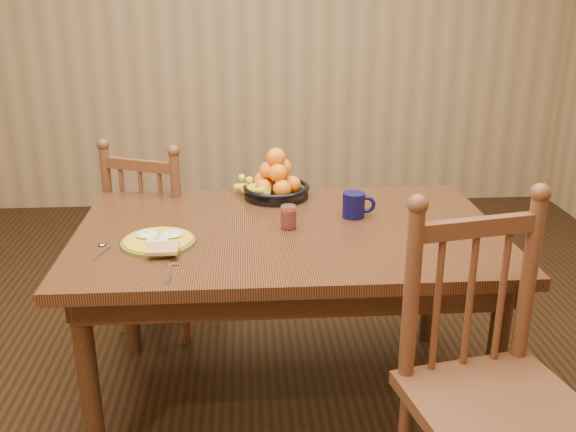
{
  "coord_description": "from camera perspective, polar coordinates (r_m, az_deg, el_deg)",
  "views": [
    {
      "loc": [
        -0.16,
        -2.27,
        1.63
      ],
      "look_at": [
        0.0,
        0.0,
        0.8
      ],
      "focal_mm": 40.0,
      "sensor_mm": 36.0,
      "label": 1
    }
  ],
  "objects": [
    {
      "name": "room",
      "position": [
        2.29,
        -0.0,
        13.01
      ],
      "size": [
        4.52,
        5.02,
        2.72
      ],
      "color": "black",
      "rests_on": "ground"
    },
    {
      "name": "dining_table",
      "position": [
        2.47,
        -0.0,
        -2.94
      ],
      "size": [
        1.6,
        1.0,
        0.75
      ],
      "color": "black",
      "rests_on": "ground"
    },
    {
      "name": "chair_far",
      "position": [
        3.15,
        -11.13,
        -2.09
      ],
      "size": [
        0.56,
        0.55,
        0.95
      ],
      "rotation": [
        0.0,
        0.0,
        2.74
      ],
      "color": "#442614",
      "rests_on": "ground"
    },
    {
      "name": "chair_near",
      "position": [
        2.02,
        17.62,
        -14.71
      ],
      "size": [
        0.56,
        0.54,
        1.05
      ],
      "rotation": [
        0.0,
        0.0,
        0.2
      ],
      "color": "#442614",
      "rests_on": "ground"
    },
    {
      "name": "breakfast_plate",
      "position": [
        2.34,
        -11.43,
        -2.19
      ],
      "size": [
        0.26,
        0.29,
        0.04
      ],
      "color": "#59601E",
      "rests_on": "dining_table"
    },
    {
      "name": "fork",
      "position": [
        2.13,
        -10.36,
        -4.68
      ],
      "size": [
        0.03,
        0.18,
        0.0
      ],
      "rotation": [
        0.0,
        0.0,
        0.04
      ],
      "color": "silver",
      "rests_on": "dining_table"
    },
    {
      "name": "spoon",
      "position": [
        2.36,
        -16.22,
        -2.59
      ],
      "size": [
        0.05,
        0.16,
        0.01
      ],
      "rotation": [
        0.0,
        0.0,
        -0.29
      ],
      "color": "silver",
      "rests_on": "dining_table"
    },
    {
      "name": "coffee_mug",
      "position": [
        2.56,
        5.96,
        1.01
      ],
      "size": [
        0.13,
        0.09,
        0.1
      ],
      "color": "black",
      "rests_on": "dining_table"
    },
    {
      "name": "juice_glass",
      "position": [
        2.43,
        0.05,
        -0.16
      ],
      "size": [
        0.06,
        0.06,
        0.09
      ],
      "color": "silver",
      "rests_on": "dining_table"
    },
    {
      "name": "fruit_bowl",
      "position": [
        2.78,
        -1.16,
        2.95
      ],
      "size": [
        0.32,
        0.29,
        0.22
      ],
      "color": "black",
      "rests_on": "dining_table"
    }
  ]
}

